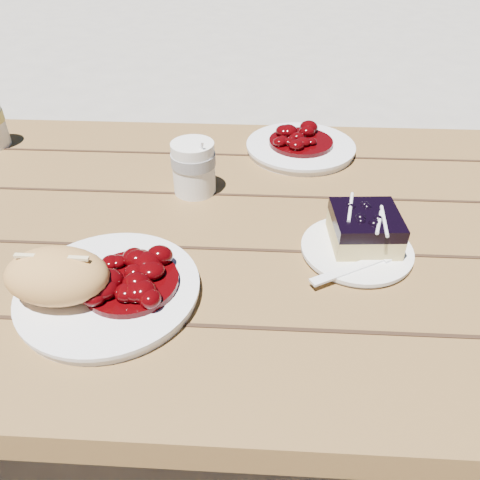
# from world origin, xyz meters

# --- Properties ---
(ground) EXTENTS (60.00, 60.00, 0.00)m
(ground) POSITION_xyz_m (0.00, 0.00, 0.00)
(ground) COLOR #A09A91
(ground) RESTS_ON ground
(picnic_table) EXTENTS (2.00, 1.55, 0.75)m
(picnic_table) POSITION_xyz_m (0.00, -0.00, 0.59)
(picnic_table) COLOR brown
(picnic_table) RESTS_ON ground
(main_plate) EXTENTS (0.24, 0.24, 0.02)m
(main_plate) POSITION_xyz_m (-0.00, -0.19, 0.76)
(main_plate) COLOR white
(main_plate) RESTS_ON picnic_table
(goulash_stew) EXTENTS (0.13, 0.13, 0.04)m
(goulash_stew) POSITION_xyz_m (0.03, -0.19, 0.79)
(goulash_stew) COLOR #3D0204
(goulash_stew) RESTS_ON main_plate
(bread_roll) EXTENTS (0.14, 0.09, 0.07)m
(bread_roll) POSITION_xyz_m (-0.06, -0.21, 0.80)
(bread_roll) COLOR tan
(bread_roll) RESTS_ON main_plate
(dessert_plate) EXTENTS (0.16, 0.16, 0.01)m
(dessert_plate) POSITION_xyz_m (0.35, -0.08, 0.76)
(dessert_plate) COLOR white
(dessert_plate) RESTS_ON picnic_table
(blueberry_cake) EXTENTS (0.10, 0.10, 0.06)m
(blueberry_cake) POSITION_xyz_m (0.36, -0.06, 0.79)
(blueberry_cake) COLOR #DAC477
(blueberry_cake) RESTS_ON dessert_plate
(fork_dessert) EXTENTS (0.15, 0.10, 0.00)m
(fork_dessert) POSITION_xyz_m (0.33, -0.13, 0.76)
(fork_dessert) COLOR white
(fork_dessert) RESTS_ON dessert_plate
(coffee_cup) EXTENTS (0.08, 0.08, 0.10)m
(coffee_cup) POSITION_xyz_m (0.08, 0.09, 0.80)
(coffee_cup) COLOR white
(coffee_cup) RESTS_ON picnic_table
(second_plate) EXTENTS (0.22, 0.22, 0.02)m
(second_plate) POSITION_xyz_m (0.28, 0.27, 0.76)
(second_plate) COLOR white
(second_plate) RESTS_ON picnic_table
(second_stew) EXTENTS (0.13, 0.13, 0.04)m
(second_stew) POSITION_xyz_m (0.28, 0.27, 0.79)
(second_stew) COLOR #3D0204
(second_stew) RESTS_ON second_plate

